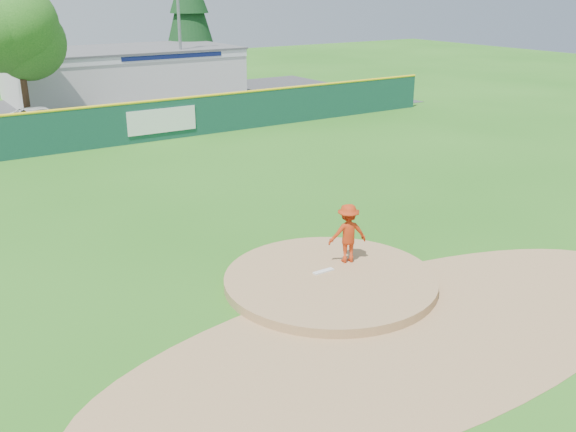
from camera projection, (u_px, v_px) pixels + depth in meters
ground at (330, 285)px, 16.65m from camera, size 120.00×120.00×0.00m
pitchers_mound at (330, 285)px, 16.65m from camera, size 5.50×5.50×0.50m
pitching_rubber at (323, 271)px, 16.80m from camera, size 0.60×0.15×0.04m
infield_dirt_arc at (410, 334)px, 14.28m from camera, size 15.40×15.40×0.01m
parking_lot at (57, 117)px, 37.92m from camera, size 44.00×16.00×0.02m
pitcher at (348, 233)px, 17.19m from camera, size 1.19×0.91×1.63m
van at (43, 118)px, 34.61m from camera, size 4.58×2.61×1.20m
pool_building_grp at (124, 73)px, 44.39m from camera, size 15.20×8.20×3.31m
fence_banners at (30, 136)px, 28.68m from camera, size 16.22×0.04×1.20m
outfield_fence at (104, 125)px, 30.47m from camera, size 40.00×0.14×2.07m
deciduous_tree at (18, 42)px, 33.78m from camera, size 5.60×5.60×7.36m
conifer_tree at (189, 10)px, 49.84m from camera, size 4.40×4.40×9.50m
light_pole_right at (179, 15)px, 42.26m from camera, size 1.75×0.25×10.00m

